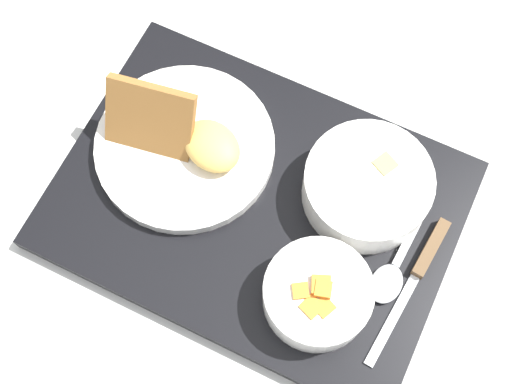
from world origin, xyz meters
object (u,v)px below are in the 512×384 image
object	(u,v)px
bowl_salad	(317,294)
plate_main	(184,144)
bowl_soup	(367,185)
knife	(423,263)
spoon	(393,269)

from	to	relation	value
bowl_salad	plate_main	bearing A→B (deg)	-23.35
bowl_salad	plate_main	world-z (taller)	plate_main
bowl_soup	plate_main	world-z (taller)	plate_main
bowl_salad	knife	bearing A→B (deg)	-134.59
bowl_salad	bowl_soup	size ratio (longest dim) A/B	0.82
bowl_salad	spoon	xyz separation A→B (m)	(-0.06, -0.07, -0.02)
spoon	knife	bearing A→B (deg)	131.45
bowl_soup	spoon	world-z (taller)	bowl_soup
plate_main	spoon	distance (m)	0.27
knife	spoon	size ratio (longest dim) A/B	1.31
bowl_soup	plate_main	distance (m)	0.21
plate_main	bowl_soup	bearing A→B (deg)	-168.26
plate_main	spoon	xyz separation A→B (m)	(-0.27, 0.02, -0.01)
spoon	bowl_soup	bearing A→B (deg)	-133.95
spoon	plate_main	bearing A→B (deg)	-92.65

